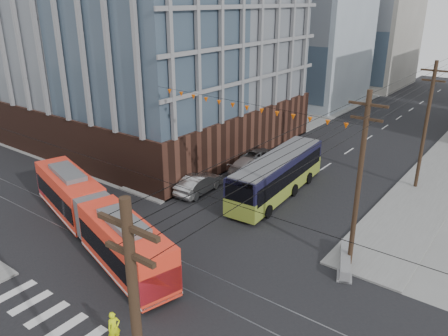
# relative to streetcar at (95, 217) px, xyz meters

# --- Properties ---
(ground) EXTENTS (160.00, 160.00, 0.00)m
(ground) POSITION_rel_streetcar_xyz_m (6.58, -3.46, -1.76)
(ground) COLOR slate
(office_building) EXTENTS (30.00, 25.00, 28.60)m
(office_building) POSITION_rel_streetcar_xyz_m (-15.42, 19.54, 12.54)
(office_building) COLOR #381E16
(office_building) RESTS_ON ground
(bg_bldg_nw_near) EXTENTS (18.00, 16.00, 18.00)m
(bg_bldg_nw_near) POSITION_rel_streetcar_xyz_m (-10.42, 48.54, 7.24)
(bg_bldg_nw_near) COLOR #8C99A5
(bg_bldg_nw_near) RESTS_ON ground
(bg_bldg_nw_far) EXTENTS (16.00, 18.00, 20.00)m
(bg_bldg_nw_far) POSITION_rel_streetcar_xyz_m (-7.42, 68.54, 8.24)
(bg_bldg_nw_far) COLOR gray
(bg_bldg_nw_far) RESTS_ON ground
(streetcar) EXTENTS (18.22, 7.43, 3.51)m
(streetcar) POSITION_rel_streetcar_xyz_m (0.00, 0.00, 0.00)
(streetcar) COLOR #FF3720
(streetcar) RESTS_ON ground
(city_bus) EXTENTS (3.62, 12.73, 3.56)m
(city_bus) POSITION_rel_streetcar_xyz_m (6.05, 13.97, 0.02)
(city_bus) COLOR black
(city_bus) RESTS_ON ground
(parked_car_silver) EXTENTS (2.07, 5.11, 1.65)m
(parked_car_silver) POSITION_rel_streetcar_xyz_m (0.53, 10.30, -0.93)
(parked_car_silver) COLOR #9A9A9B
(parked_car_silver) RESTS_ON ground
(parked_car_white) EXTENTS (2.59, 5.12, 1.42)m
(parked_car_white) POSITION_rel_streetcar_xyz_m (1.03, 16.80, -1.04)
(parked_car_white) COLOR beige
(parked_car_white) RESTS_ON ground
(parked_car_grey) EXTENTS (2.82, 5.05, 1.34)m
(parked_car_grey) POSITION_rel_streetcar_xyz_m (0.60, 19.90, -1.09)
(parked_car_grey) COLOR slate
(parked_car_grey) RESTS_ON ground
(pedestrian) EXTENTS (0.58, 0.72, 1.71)m
(pedestrian) POSITION_rel_streetcar_xyz_m (8.60, -5.58, -0.90)
(pedestrian) COLOR #E6FF0F
(pedestrian) RESTS_ON ground
(jersey_barrier) EXTENTS (2.26, 3.92, 0.78)m
(jersey_barrier) POSITION_rel_streetcar_xyz_m (14.88, 7.33, -1.37)
(jersey_barrier) COLOR gray
(jersey_barrier) RESTS_ON ground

